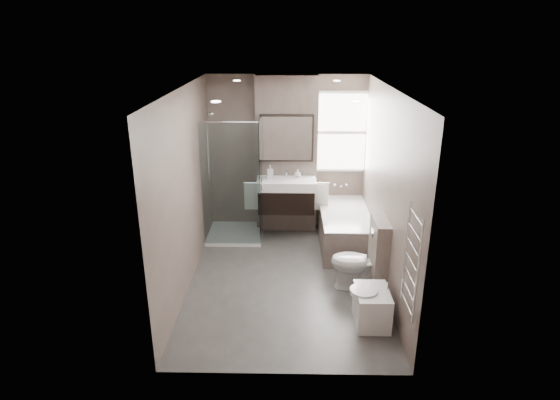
{
  "coord_description": "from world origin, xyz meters",
  "views": [
    {
      "loc": [
        0.03,
        -5.72,
        3.28
      ],
      "look_at": [
        -0.08,
        0.15,
        1.12
      ],
      "focal_mm": 30.0,
      "sensor_mm": 36.0,
      "label": 1
    }
  ],
  "objects_px": {
    "vanity": "(286,195)",
    "bathtub": "(344,227)",
    "bidet": "(371,306)",
    "toilet": "(359,263)"
  },
  "relations": [
    {
      "from": "vanity",
      "to": "bidet",
      "type": "bearing_deg",
      "value": -67.33
    },
    {
      "from": "vanity",
      "to": "bathtub",
      "type": "height_order",
      "value": "vanity"
    },
    {
      "from": "vanity",
      "to": "bathtub",
      "type": "xyz_separation_m",
      "value": [
        0.92,
        -0.33,
        -0.43
      ]
    },
    {
      "from": "bathtub",
      "to": "toilet",
      "type": "relative_size",
      "value": 2.15
    },
    {
      "from": "bathtub",
      "to": "bidet",
      "type": "height_order",
      "value": "bathtub"
    },
    {
      "from": "toilet",
      "to": "bidet",
      "type": "distance_m",
      "value": 0.8
    },
    {
      "from": "vanity",
      "to": "toilet",
      "type": "xyz_separation_m",
      "value": [
        0.97,
        -1.64,
        -0.37
      ]
    },
    {
      "from": "toilet",
      "to": "bidet",
      "type": "relative_size",
      "value": 1.35
    },
    {
      "from": "bathtub",
      "to": "bidet",
      "type": "relative_size",
      "value": 2.9
    },
    {
      "from": "vanity",
      "to": "bidet",
      "type": "distance_m",
      "value": 2.68
    }
  ]
}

